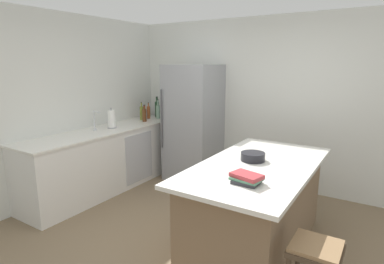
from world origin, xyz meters
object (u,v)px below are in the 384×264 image
at_px(paper_towel_roll, 112,119).
at_px(olive_oil_bottle, 142,113).
at_px(hot_sauce_bottle, 145,114).
at_px(sink_faucet, 95,120).
at_px(vinegar_bottle, 149,112).
at_px(syrup_bottle, 144,115).
at_px(cookbook_stack, 246,178).
at_px(refrigerator, 193,123).
at_px(kitchen_island, 256,205).
at_px(wine_bottle, 157,109).
at_px(gin_bottle, 158,111).
at_px(mixing_bowl, 253,157).
at_px(bar_stool, 315,258).

height_order(paper_towel_roll, olive_oil_bottle, same).
bearing_deg(hot_sauce_bottle, sink_faucet, -88.53).
relative_size(vinegar_bottle, syrup_bottle, 1.01).
xyz_separation_m(hot_sauce_bottle, cookbook_stack, (2.70, -1.85, -0.08)).
relative_size(refrigerator, olive_oil_bottle, 6.06).
distance_m(kitchen_island, wine_bottle, 3.07).
xyz_separation_m(vinegar_bottle, syrup_bottle, (0.15, -0.28, 0.00)).
xyz_separation_m(wine_bottle, hot_sauce_bottle, (-0.05, -0.29, -0.06)).
relative_size(refrigerator, vinegar_bottle, 6.57).
height_order(gin_bottle, syrup_bottle, gin_bottle).
height_order(gin_bottle, mixing_bowl, gin_bottle).
height_order(bar_stool, vinegar_bottle, vinegar_bottle).
relative_size(kitchen_island, wine_bottle, 5.33).
xyz_separation_m(refrigerator, vinegar_bottle, (-0.94, -0.02, 0.11)).
xyz_separation_m(sink_faucet, mixing_bowl, (2.48, -0.07, -0.14)).
distance_m(bar_stool, syrup_bottle, 3.68).
bearing_deg(bar_stool, gin_bottle, 145.44).
height_order(wine_bottle, mixing_bowl, wine_bottle).
xyz_separation_m(refrigerator, wine_bottle, (-0.90, 0.18, 0.15)).
relative_size(sink_faucet, vinegar_bottle, 1.04).
xyz_separation_m(gin_bottle, syrup_bottle, (0.01, -0.38, -0.01)).
distance_m(wine_bottle, hot_sauce_bottle, 0.30).
distance_m(hot_sauce_bottle, mixing_bowl, 2.79).
bearing_deg(kitchen_island, sink_faucet, 176.62).
height_order(sink_faucet, paper_towel_roll, paper_towel_roll).
height_order(refrigerator, paper_towel_roll, refrigerator).
bearing_deg(gin_bottle, syrup_bottle, -88.82).
height_order(paper_towel_roll, cookbook_stack, paper_towel_roll).
bearing_deg(sink_faucet, gin_bottle, 84.88).
bearing_deg(olive_oil_bottle, wine_bottle, 83.78).
height_order(refrigerator, sink_faucet, refrigerator).
xyz_separation_m(sink_faucet, hot_sauce_bottle, (-0.03, 1.14, -0.06)).
bearing_deg(olive_oil_bottle, paper_towel_roll, -83.57).
xyz_separation_m(gin_bottle, cookbook_stack, (2.55, -2.03, -0.11)).
height_order(wine_bottle, cookbook_stack, wine_bottle).
xyz_separation_m(olive_oil_bottle, cookbook_stack, (2.70, -1.75, -0.10)).
relative_size(hot_sauce_bottle, syrup_bottle, 0.89).
height_order(kitchen_island, mixing_bowl, mixing_bowl).
bearing_deg(mixing_bowl, sink_faucet, 178.27).
bearing_deg(olive_oil_bottle, cookbook_stack, -33.04).
bearing_deg(hot_sauce_bottle, olive_oil_bottle, -87.15).
height_order(vinegar_bottle, syrup_bottle, vinegar_bottle).
bearing_deg(hot_sauce_bottle, syrup_bottle, -51.33).
relative_size(cookbook_stack, mixing_bowl, 1.14).
relative_size(wine_bottle, syrup_bottle, 1.33).
bearing_deg(olive_oil_bottle, kitchen_island, -24.90).
xyz_separation_m(kitchen_island, mixing_bowl, (-0.09, 0.08, 0.49)).
bearing_deg(sink_faucet, paper_towel_roll, 76.53).
bearing_deg(bar_stool, hot_sauce_bottle, 148.93).
bearing_deg(mixing_bowl, hot_sauce_bottle, 154.10).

